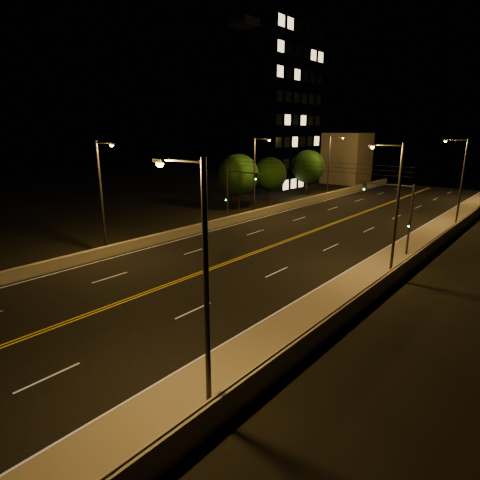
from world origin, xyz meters
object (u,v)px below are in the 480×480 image
Objects in this scene: streetlight_4 at (103,191)px; tree_2 at (308,166)px; traffic_signal_right at (399,211)px; streetlight_5 at (256,172)px; traffic_signal_left at (234,191)px; tree_0 at (238,175)px; streetlight_2 at (460,178)px; streetlight_0 at (201,278)px; streetlight_1 at (394,204)px; tree_1 at (270,174)px; building_tower at (243,111)px; streetlight_6 at (330,162)px.

streetlight_4 is 1.30× the size of tree_2.
streetlight_4 is 25.69m from traffic_signal_right.
streetlight_5 is 20.83m from traffic_signal_right.
traffic_signal_left is 9.62m from tree_0.
streetlight_2 is at bearing 14.32° from tree_0.
streetlight_2 is at bearing 90.00° from streetlight_0.
streetlight_2 is 26.92m from tree_0.
streetlight_1 is at bearing -76.16° from traffic_signal_right.
streetlight_0 is at bearing -57.42° from tree_1.
streetlight_0 reaches higher than tree_0.
streetlight_1 is 1.00× the size of streetlight_2.
building_tower reaches higher than tree_2.
streetlight_0 is 1.00× the size of streetlight_2.
building_tower is 3.83× the size of tree_0.
streetlight_4 is at bearing -84.29° from tree_2.
traffic_signal_right is 1.00× the size of traffic_signal_left.
streetlight_5 and streetlight_6 have the same top height.
streetlight_1 is at bearing -38.20° from building_tower.
streetlight_2 is at bearing -14.59° from building_tower.
streetlight_2 is 24.97m from traffic_signal_left.
streetlight_0 and streetlight_4 have the same top height.
tree_1 is at bearing 140.76° from streetlight_1.
streetlight_0 is 1.00× the size of streetlight_4.
tree_2 is (-4.18, 41.78, -0.87)m from streetlight_4.
streetlight_0 reaches higher than tree_1.
streetlight_6 is at bearing 90.00° from streetlight_5.
tree_0 is (-24.56, 7.70, 0.82)m from traffic_signal_right.
streetlight_4 reaches higher than tree_0.
traffic_signal_left is 0.93× the size of tree_1.
tree_0 is 1.01× the size of tree_2.
tree_1 reaches higher than traffic_signal_right.
building_tower is 23.07m from tree_0.
streetlight_5 is 26.98m from building_tower.
streetlight_1 reaches higher than traffic_signal_right.
streetlight_1 is 1.44× the size of tree_1.
traffic_signal_left is (-20.37, 6.13, -1.64)m from streetlight_1.
traffic_signal_left is (-20.37, -14.35, -1.64)m from streetlight_2.
streetlight_2 is (0.00, 20.48, 0.00)m from streetlight_1.
tree_0 is at bearing 152.05° from streetlight_1.
streetlight_1 is 1.29× the size of tree_0.
streetlight_5 is at bearing -64.33° from tree_1.
tree_0 is at bearing 162.60° from traffic_signal_right.
traffic_signal_left is (1.11, -25.66, -1.64)m from streetlight_6.
tree_1 is (-24.49, 15.11, 0.30)m from traffic_signal_right.
building_tower is (-17.42, 18.79, 8.45)m from streetlight_5.
streetlight_1 is (0.00, 19.45, 0.00)m from streetlight_0.
streetlight_2 and streetlight_5 have the same top height.
streetlight_2 is 26.05m from tree_1.
tree_2 is at bearing 88.68° from tree_0.
building_tower reaches higher than traffic_signal_right.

